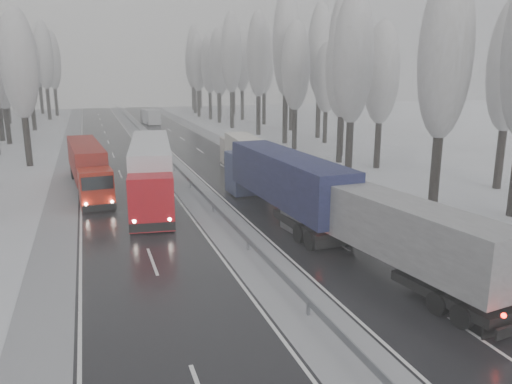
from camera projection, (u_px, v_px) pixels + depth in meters
ground at (358, 370)px, 16.59m from camera, size 260.00×260.00×0.00m
carriageway_right at (242, 179)px, 45.85m from camera, size 7.50×200.00×0.03m
carriageway_left at (125, 188)px, 42.57m from camera, size 7.50×200.00×0.03m
median_slush at (186, 183)px, 44.21m from camera, size 3.00×200.00×0.04m
shoulder_right at (292, 176)px, 47.39m from camera, size 2.40×200.00×0.04m
shoulder_left at (63, 192)px, 41.02m from camera, size 2.40×200.00×0.04m
median_guardrail at (186, 177)px, 44.06m from camera, size 0.12×200.00×0.76m
tree_16 at (445, 56)px, 33.20m from camera, size 3.60×3.60×16.53m
tree_17 at (510, 67)px, 40.04m from camera, size 3.60×3.60×15.54m
tree_18 at (353, 59)px, 43.49m from camera, size 3.60×3.60×16.58m
tree_19 at (382, 74)px, 49.19m from camera, size 3.60×3.60×14.57m
tree_20 at (343, 67)px, 52.17m from camera, size 3.60×3.60×15.71m
tree_21 at (344, 50)px, 56.11m from camera, size 3.60×3.60×18.62m
tree_22 at (296, 67)px, 61.48m from camera, size 3.60×3.60×15.86m
tree_23 at (327, 78)px, 67.47m from camera, size 3.60×3.60×13.55m
tree_24 at (286, 44)px, 66.05m from camera, size 3.60×3.60×20.49m
tree_25 at (320, 51)px, 72.04m from camera, size 3.60×3.60×19.44m
tree_26 at (259, 55)px, 75.63m from camera, size 3.60×3.60×18.78m
tree_27 at (292, 61)px, 81.72m from camera, size 3.60×3.60×17.62m
tree_28 at (231, 54)px, 84.96m from camera, size 3.60×3.60×19.62m
tree_29 at (264, 60)px, 91.17m from camera, size 3.60×3.60×18.11m
tree_30 at (218, 61)px, 94.27m from camera, size 3.60×3.60×17.86m
tree_31 at (242, 60)px, 99.69m from camera, size 3.60×3.60×18.58m
tree_32 at (209, 64)px, 101.28m from camera, size 3.60×3.60×17.33m
tree_33 at (220, 74)px, 106.39m from camera, size 3.60×3.60×14.33m
tree_34 at (198, 63)px, 107.49m from camera, size 3.60×3.60×17.63m
tree_35 at (233, 62)px, 113.96m from camera, size 3.60×3.60×18.25m
tree_36 at (194, 57)px, 116.58m from camera, size 3.60×3.60×20.23m
tree_37 at (219, 68)px, 123.01m from camera, size 3.60×3.60×16.37m
tree_38 at (192, 64)px, 127.17m from camera, size 3.60×3.60×17.97m
tree_39 at (200, 69)px, 132.00m from camera, size 3.60×3.60×16.19m
tree_62 at (19, 64)px, 50.06m from camera, size 3.60×3.60×16.04m
tree_66 at (1, 70)px, 66.01m from camera, size 3.60×3.60×15.23m
tree_68 at (19, 64)px, 72.52m from camera, size 3.60×3.60×16.65m
tree_70 at (28, 63)px, 81.81m from camera, size 3.60×3.60×17.09m
tree_72 at (18, 71)px, 89.90m from camera, size 3.60×3.60×15.11m
tree_73 at (3, 64)px, 92.36m from camera, size 3.60×3.60×17.22m
tree_74 at (44, 56)px, 100.35m from camera, size 3.60×3.60×19.68m
tree_76 at (52, 61)px, 109.48m from camera, size 3.60×3.60×18.55m
tree_77 at (28, 73)px, 112.05m from camera, size 3.60×3.60×14.32m
tree_78 at (37, 58)px, 114.31m from camera, size 3.60×3.60×19.55m
tree_79 at (27, 66)px, 117.49m from camera, size 3.60×3.60×17.07m
truck_grey_tarp at (380, 226)px, 24.47m from camera, size 4.38×15.28×3.89m
truck_blue_box at (280, 179)px, 33.72m from camera, size 3.45×17.39×4.44m
truck_cream_box at (246, 154)px, 46.84m from camera, size 3.38×14.39×3.66m
box_truck_distant at (150, 117)px, 93.56m from camera, size 3.01×7.65×2.79m
truck_red_white at (151, 168)px, 37.36m from camera, size 4.96×17.76×4.52m
truck_red_red at (87, 164)px, 41.52m from camera, size 3.38×14.80×3.77m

